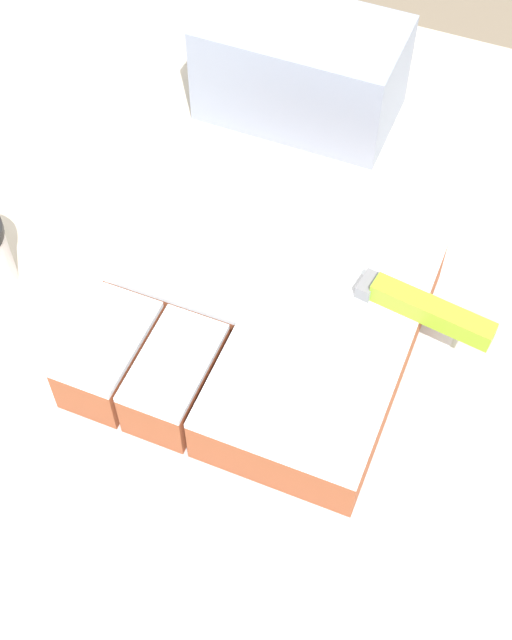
{
  "coord_description": "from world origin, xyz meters",
  "views": [
    {
      "loc": [
        0.19,
        -0.53,
        1.72
      ],
      "look_at": [
        -0.01,
        -0.03,
        0.98
      ],
      "focal_mm": 50.0,
      "sensor_mm": 36.0,
      "label": 1
    }
  ],
  "objects_px": {
    "knife": "(403,300)",
    "storage_box": "(301,69)",
    "cake_board": "(256,339)",
    "cake": "(259,319)"
  },
  "relations": [
    {
      "from": "cake_board",
      "to": "cake",
      "type": "xyz_separation_m",
      "value": [
        0.0,
        0.0,
        0.04
      ]
    },
    {
      "from": "cake_board",
      "to": "knife",
      "type": "xyz_separation_m",
      "value": [
        0.14,
        0.05,
        0.08
      ]
    },
    {
      "from": "knife",
      "to": "storage_box",
      "type": "bearing_deg",
      "value": -46.07
    },
    {
      "from": "cake_board",
      "to": "cake",
      "type": "relative_size",
      "value": 1.23
    },
    {
      "from": "knife",
      "to": "cake",
      "type": "bearing_deg",
      "value": 27.75
    },
    {
      "from": "storage_box",
      "to": "cake",
      "type": "bearing_deg",
      "value": -75.99
    },
    {
      "from": "cake_board",
      "to": "storage_box",
      "type": "distance_m",
      "value": 0.37
    },
    {
      "from": "cake_board",
      "to": "cake",
      "type": "height_order",
      "value": "cake"
    },
    {
      "from": "knife",
      "to": "storage_box",
      "type": "xyz_separation_m",
      "value": [
        -0.22,
        0.31,
        -0.01
      ]
    },
    {
      "from": "cake_board",
      "to": "knife",
      "type": "bearing_deg",
      "value": 20.28
    }
  ]
}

